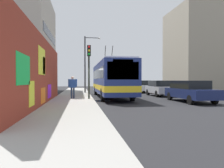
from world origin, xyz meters
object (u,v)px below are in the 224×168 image
(parked_car_white, at_px, (142,86))
(parked_car_dark_gray, at_px, (131,85))
(parked_car_silver, at_px, (160,88))
(city_bus, at_px, (111,78))
(traffic_light, at_px, (89,63))
(street_lamp, at_px, (87,60))
(pedestrian_midblock, at_px, (73,85))
(parked_car_navy, at_px, (190,91))

(parked_car_white, relative_size, parked_car_dark_gray, 1.11)
(parked_car_silver, bearing_deg, parked_car_white, -0.00)
(city_bus, height_order, traffic_light, city_bus)
(traffic_light, distance_m, street_lamp, 8.71)
(city_bus, relative_size, pedestrian_midblock, 6.46)
(city_bus, height_order, parked_car_white, city_bus)
(city_bus, relative_size, parked_car_silver, 2.80)
(parked_car_navy, xyz_separation_m, street_lamp, (10.64, 7.23, 3.15))
(parked_car_navy, relative_size, parked_car_dark_gray, 1.13)
(pedestrian_midblock, bearing_deg, parked_car_silver, -68.49)
(parked_car_white, height_order, traffic_light, traffic_light)
(parked_car_navy, xyz_separation_m, traffic_light, (1.98, 7.35, 2.13))
(parked_car_dark_gray, distance_m, traffic_light, 18.18)
(parked_car_silver, xyz_separation_m, parked_car_dark_gray, (12.53, -0.00, 0.00))
(parked_car_dark_gray, height_order, street_lamp, street_lamp)
(parked_car_silver, xyz_separation_m, street_lamp, (4.69, 7.23, 3.15))
(parked_car_white, height_order, pedestrian_midblock, pedestrian_midblock)
(pedestrian_midblock, bearing_deg, parked_car_white, -41.38)
(parked_car_white, bearing_deg, parked_car_navy, 180.00)
(parked_car_dark_gray, bearing_deg, pedestrian_midblock, 151.57)
(traffic_light, bearing_deg, city_bus, -36.23)
(traffic_light, xyz_separation_m, street_lamp, (8.65, -0.12, 1.02))
(parked_car_silver, relative_size, pedestrian_midblock, 2.30)
(street_lamp, bearing_deg, parked_car_dark_gray, -42.67)
(city_bus, bearing_deg, pedestrian_midblock, 124.70)
(street_lamp, bearing_deg, parked_car_silver, -122.97)
(city_bus, distance_m, traffic_light, 3.82)
(parked_car_white, bearing_deg, city_bus, 144.97)
(street_lamp, bearing_deg, traffic_light, 179.21)
(city_bus, xyz_separation_m, pedestrian_midblock, (-2.37, 3.42, -0.60))
(parked_car_dark_gray, bearing_deg, street_lamp, 137.33)
(traffic_light, bearing_deg, parked_car_white, -35.37)
(parked_car_navy, height_order, street_lamp, street_lamp)
(parked_car_dark_gray, distance_m, street_lamp, 11.12)
(parked_car_navy, relative_size, parked_car_white, 1.02)
(parked_car_navy, distance_m, parked_car_dark_gray, 18.48)
(parked_car_navy, bearing_deg, parked_car_silver, 0.00)
(parked_car_dark_gray, height_order, pedestrian_midblock, pedestrian_midblock)
(city_bus, relative_size, parked_car_navy, 2.34)
(parked_car_dark_gray, relative_size, traffic_light, 1.03)
(city_bus, height_order, parked_car_silver, city_bus)
(parked_car_dark_gray, xyz_separation_m, pedestrian_midblock, (-15.93, 8.62, 0.37))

